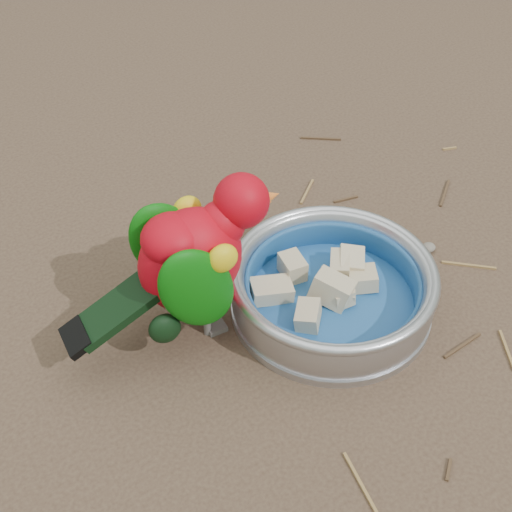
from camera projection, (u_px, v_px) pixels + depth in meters
ground at (382, 341)px, 0.79m from camera, size 60.00×60.00×0.00m
food_bowl at (331, 303)px, 0.82m from camera, size 0.23×0.23×0.02m
bowl_wall at (333, 285)px, 0.80m from camera, size 0.23×0.23×0.04m
fruit_wedges at (332, 289)px, 0.81m from camera, size 0.14×0.14×0.03m
lory_parrot at (195, 268)px, 0.74m from camera, size 0.23×0.13×0.18m
ground_debris at (321, 302)px, 0.83m from camera, size 0.90×0.80×0.01m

